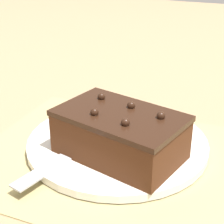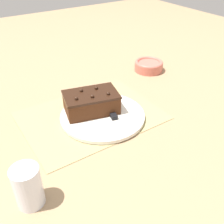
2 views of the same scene
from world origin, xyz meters
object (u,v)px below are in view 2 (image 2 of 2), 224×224
(drinking_glass, at_px, (28,187))
(small_bowl, at_px, (149,65))
(serving_knife, at_px, (108,107))
(cake_plate, at_px, (103,116))
(chocolate_cake, at_px, (91,102))

(drinking_glass, relative_size, small_bowl, 0.84)
(serving_knife, height_order, drinking_glass, drinking_glass)
(cake_plate, distance_m, serving_knife, 0.04)
(chocolate_cake, xyz_separation_m, serving_knife, (-0.05, 0.02, -0.03))
(cake_plate, height_order, small_bowl, small_bowl)
(serving_knife, bearing_deg, drinking_glass, -133.93)
(chocolate_cake, xyz_separation_m, small_bowl, (-0.40, -0.17, -0.03))
(small_bowl, bearing_deg, serving_knife, 28.55)
(cake_plate, height_order, drinking_glass, drinking_glass)
(serving_knife, height_order, small_bowl, small_bowl)
(serving_knife, distance_m, small_bowl, 0.39)
(chocolate_cake, bearing_deg, serving_knife, 160.47)
(cake_plate, bearing_deg, serving_knife, -149.40)
(chocolate_cake, distance_m, serving_knife, 0.06)
(drinking_glass, height_order, small_bowl, drinking_glass)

